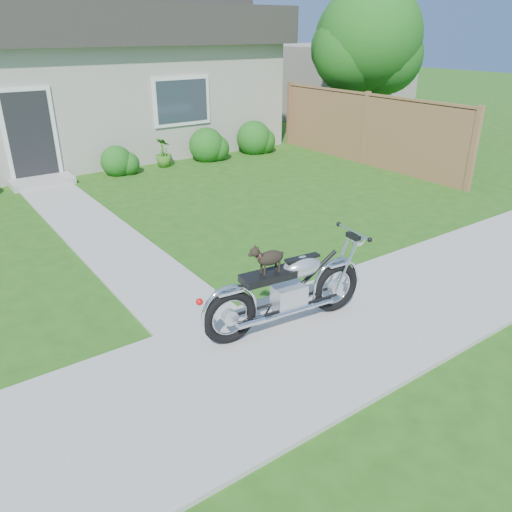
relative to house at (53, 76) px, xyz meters
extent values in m
plane|color=#235114|center=(0.00, -11.99, -2.16)|extent=(80.00, 80.00, 0.00)
cube|color=#9E9B93|center=(0.00, -11.99, -2.14)|extent=(24.00, 2.20, 0.04)
cube|color=#9E9B93|center=(-1.50, -6.99, -2.14)|extent=(1.20, 8.00, 0.03)
cube|color=#AEA99D|center=(0.00, 0.01, -0.66)|extent=(12.00, 6.00, 3.00)
cube|color=#2D2B28|center=(0.00, 0.01, 1.34)|extent=(12.60, 6.60, 1.00)
cube|color=black|center=(-1.50, -3.02, -1.11)|extent=(1.00, 0.06, 2.10)
cube|color=#9E9B93|center=(-1.50, -3.37, -2.08)|extent=(1.40, 0.70, 0.16)
cube|color=#2D3847|center=(2.50, -3.02, -0.56)|extent=(1.70, 0.05, 1.30)
cube|color=olive|center=(6.30, -6.24, -1.26)|extent=(0.08, 6.50, 1.80)
cube|color=olive|center=(6.30, -2.99, -1.21)|extent=(0.12, 0.12, 1.90)
cube|color=olive|center=(6.30, -6.24, -1.21)|extent=(0.12, 0.12, 1.90)
cube|color=olive|center=(6.30, -9.49, -1.21)|extent=(0.12, 0.12, 1.90)
cube|color=olive|center=(6.30, -6.24, -0.34)|extent=(0.08, 6.50, 0.08)
cylinder|color=#3D2B1C|center=(8.02, -4.54, -0.88)|extent=(0.28, 0.28, 2.56)
sphere|color=#1D5917|center=(8.02, -4.54, 1.02)|extent=(3.07, 3.07, 3.07)
sphere|color=#1D5917|center=(8.42, -4.84, 0.50)|extent=(2.25, 2.25, 2.25)
cylinder|color=#3D2B1C|center=(10.16, -1.96, -0.91)|extent=(0.28, 0.28, 2.50)
sphere|color=#1D5917|center=(10.16, -1.96, 0.95)|extent=(3.01, 3.01, 3.01)
sphere|color=#1D5917|center=(10.56, -2.26, 0.45)|extent=(2.20, 2.20, 2.20)
sphere|color=#1D5917|center=(2.95, -3.49, -1.74)|extent=(0.98, 0.98, 0.98)
sphere|color=#1D5917|center=(0.32, -3.49, -1.82)|extent=(0.79, 0.79, 0.79)
sphere|color=#1D5917|center=(4.57, -3.49, -1.72)|extent=(1.02, 1.02, 1.02)
imported|color=#39721F|center=(1.64, -3.44, -1.77)|extent=(0.56, 0.56, 0.78)
torus|color=black|center=(0.06, -11.70, -1.78)|extent=(0.68, 0.18, 0.67)
torus|color=black|center=(-1.43, -11.53, -1.78)|extent=(0.68, 0.18, 0.67)
cube|color=#B9BABE|center=(-0.63, -11.62, -1.73)|extent=(0.42, 0.28, 0.30)
ellipsoid|color=#B9BABE|center=(-0.46, -11.64, -1.36)|extent=(0.54, 0.35, 0.26)
cube|color=black|center=(-0.93, -11.58, -1.38)|extent=(0.68, 0.33, 0.09)
cube|color=silver|center=(0.06, -11.70, -1.44)|extent=(0.31, 0.17, 0.03)
cube|color=silver|center=(-1.43, -11.53, -1.44)|extent=(0.31, 0.17, 0.03)
cylinder|color=silver|center=(0.28, -11.72, -1.06)|extent=(0.10, 0.60, 0.03)
sphere|color=silver|center=(0.36, -11.73, -1.18)|extent=(0.19, 0.19, 0.17)
cylinder|color=silver|center=(-0.65, -11.75, -1.86)|extent=(1.10, 0.18, 0.06)
ellipsoid|color=black|center=(-0.90, -11.59, -1.15)|extent=(0.34, 0.19, 0.17)
sphere|color=black|center=(-1.10, -11.56, -1.04)|extent=(0.12, 0.12, 0.11)
cylinder|color=black|center=(-0.99, -11.54, -1.27)|extent=(0.03, 0.03, 0.13)
cylinder|color=black|center=(-1.00, -11.61, -1.27)|extent=(0.03, 0.03, 0.13)
cylinder|color=black|center=(-0.80, -11.56, -1.27)|extent=(0.03, 0.03, 0.13)
cylinder|color=black|center=(-0.81, -11.64, -1.27)|extent=(0.03, 0.03, 0.13)
torus|color=#B02F42|center=(-1.05, -11.57, -1.09)|extent=(0.06, 0.10, 0.09)
camera|label=1|loc=(-4.02, -15.69, 1.21)|focal=35.00mm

